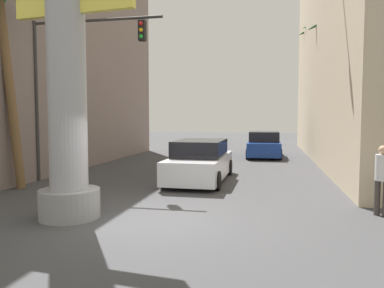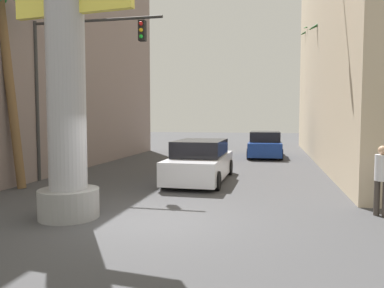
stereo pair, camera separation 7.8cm
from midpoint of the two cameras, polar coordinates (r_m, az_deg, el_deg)
ground_plane at (r=18.65m, az=3.68°, el=-3.40°), size 83.93×83.93×0.00m
building_left at (r=21.03m, az=-23.00°, el=16.28°), size 6.12×18.89×13.95m
neon_sign_pole at (r=9.58m, az=-18.56°, el=16.63°), size 3.46×1.43×10.27m
street_lamp at (r=14.91m, az=23.50°, el=12.80°), size 2.85×0.28×7.90m
traffic_light_mast at (r=14.63m, az=-17.55°, el=10.92°), size 5.02×0.32×5.99m
car_lead at (r=14.25m, az=1.46°, el=-2.70°), size 2.05×4.96×1.56m
car_far at (r=23.51m, az=11.15°, el=-0.12°), size 2.10×4.83×1.56m
palm_tree_near_left at (r=13.94m, az=-25.87°, el=11.25°), size 2.87×2.80×6.48m
palm_tree_mid_right at (r=21.40m, az=20.56°, el=9.85°), size 2.53×2.44×7.79m
palm_tree_far_right at (r=28.76m, az=19.28°, el=10.47°), size 3.38×3.42×9.26m
pedestrian_by_sign at (r=10.25m, az=27.15°, el=-4.24°), size 0.47×0.47×1.73m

